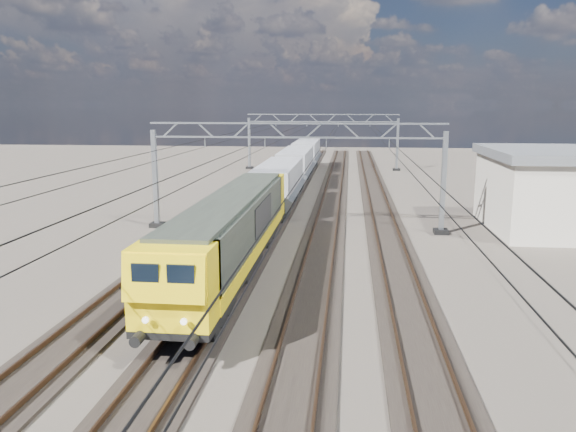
# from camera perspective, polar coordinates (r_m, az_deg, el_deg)

# --- Properties ---
(ground) EXTENTS (160.00, 160.00, 0.00)m
(ground) POSITION_cam_1_polar(r_m,az_deg,el_deg) (33.58, 0.08, -2.93)
(ground) COLOR black
(ground) RESTS_ON ground
(track_outer_west) EXTENTS (2.60, 140.00, 0.30)m
(track_outer_west) POSITION_cam_1_polar(r_m,az_deg,el_deg) (34.70, -9.83, -2.51)
(track_outer_west) COLOR black
(track_outer_west) RESTS_ON ground
(track_loco) EXTENTS (2.60, 140.00, 0.30)m
(track_loco) POSITION_cam_1_polar(r_m,az_deg,el_deg) (33.83, -3.29, -2.72)
(track_loco) COLOR black
(track_loco) RESTS_ON ground
(track_inner_east) EXTENTS (2.60, 140.00, 0.30)m
(track_inner_east) POSITION_cam_1_polar(r_m,az_deg,el_deg) (33.41, 3.50, -2.90)
(track_inner_east) COLOR black
(track_inner_east) RESTS_ON ground
(track_outer_east) EXTENTS (2.60, 140.00, 0.30)m
(track_outer_east) POSITION_cam_1_polar(r_m,az_deg,el_deg) (33.47, 10.36, -3.04)
(track_outer_east) COLOR black
(track_outer_east) RESTS_ON ground
(catenary_gantry_mid) EXTENTS (19.90, 0.90, 7.11)m
(catenary_gantry_mid) POSITION_cam_1_polar(r_m,az_deg,el_deg) (36.80, 0.75, 4.50)
(catenary_gantry_mid) COLOR #8E959B
(catenary_gantry_mid) RESTS_ON ground
(catenary_gantry_far) EXTENTS (19.90, 0.90, 7.11)m
(catenary_gantry_far) POSITION_cam_1_polar(r_m,az_deg,el_deg) (72.59, 3.51, 7.78)
(catenary_gantry_far) COLOR #8E959B
(catenary_gantry_far) RESTS_ON ground
(overhead_wires) EXTENTS (12.03, 140.00, 0.53)m
(overhead_wires) POSITION_cam_1_polar(r_m,az_deg,el_deg) (40.60, 1.31, 7.74)
(overhead_wires) COLOR black
(overhead_wires) RESTS_ON ground
(locomotive) EXTENTS (2.76, 21.10, 3.62)m
(locomotive) POSITION_cam_1_polar(r_m,az_deg,el_deg) (27.04, -5.63, -1.40)
(locomotive) COLOR black
(locomotive) RESTS_ON ground
(hopper_wagon_lead) EXTENTS (3.38, 13.00, 3.25)m
(hopper_wagon_lead) POSITION_cam_1_polar(r_m,az_deg,el_deg) (44.26, -0.95, 3.45)
(hopper_wagon_lead) COLOR black
(hopper_wagon_lead) RESTS_ON ground
(hopper_wagon_mid) EXTENTS (3.38, 13.00, 3.25)m
(hopper_wagon_mid) POSITION_cam_1_polar(r_m,az_deg,el_deg) (58.28, 0.81, 5.32)
(hopper_wagon_mid) COLOR black
(hopper_wagon_mid) RESTS_ON ground
(hopper_wagon_third) EXTENTS (3.38, 13.00, 3.25)m
(hopper_wagon_third) POSITION_cam_1_polar(r_m,az_deg,el_deg) (72.37, 1.88, 6.46)
(hopper_wagon_third) COLOR black
(hopper_wagon_third) RESTS_ON ground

